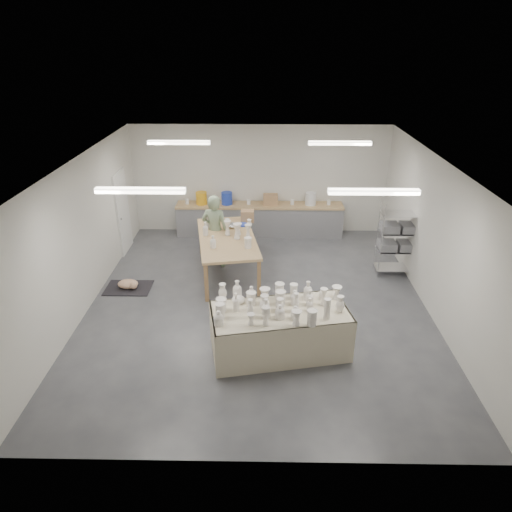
{
  "coord_description": "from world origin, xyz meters",
  "views": [
    {
      "loc": [
        0.11,
        -8.25,
        5.1
      ],
      "look_at": [
        -0.04,
        0.1,
        1.05
      ],
      "focal_mm": 32.0,
      "sensor_mm": 36.0,
      "label": 1
    }
  ],
  "objects_px": {
    "potter": "(215,231)",
    "red_stool": "(217,250)",
    "drying_table": "(279,329)",
    "work_table": "(230,236)"
  },
  "relations": [
    {
      "from": "work_table",
      "to": "red_stool",
      "type": "xyz_separation_m",
      "value": [
        -0.37,
        0.62,
        -0.65
      ]
    },
    {
      "from": "work_table",
      "to": "red_stool",
      "type": "distance_m",
      "value": 0.97
    },
    {
      "from": "drying_table",
      "to": "potter",
      "type": "relative_size",
      "value": 1.42
    },
    {
      "from": "potter",
      "to": "red_stool",
      "type": "relative_size",
      "value": 4.95
    },
    {
      "from": "drying_table",
      "to": "work_table",
      "type": "height_order",
      "value": "work_table"
    },
    {
      "from": "potter",
      "to": "drying_table",
      "type": "bearing_deg",
      "value": 127.56
    },
    {
      "from": "red_stool",
      "to": "potter",
      "type": "bearing_deg",
      "value": -90.0
    },
    {
      "from": "work_table",
      "to": "red_stool",
      "type": "relative_size",
      "value": 7.41
    },
    {
      "from": "drying_table",
      "to": "potter",
      "type": "bearing_deg",
      "value": 102.21
    },
    {
      "from": "drying_table",
      "to": "work_table",
      "type": "xyz_separation_m",
      "value": [
        -1.07,
        3.02,
        0.47
      ]
    }
  ]
}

